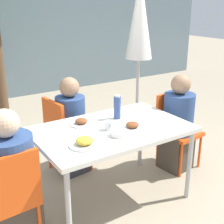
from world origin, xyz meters
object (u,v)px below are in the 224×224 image
person_far (71,129)px  salad_bowl (119,133)px  chair_right (175,124)px  chair_far (63,131)px  chair_left (10,195)px  person_left (12,185)px  person_right (178,126)px  bottle (117,107)px  closed_umbrella (139,24)px  drinking_cup (109,125)px

person_far → salad_bowl: person_far is taller
chair_right → chair_far: 1.27m
chair_left → person_left: size_ratio=0.76×
person_right → bottle: 0.85m
person_right → bottle: person_right is taller
closed_umbrella → drinking_cup: closed_umbrella is taller
chair_far → drinking_cup: bearing=2.2°
chair_far → closed_umbrella: (1.25, 0.31, 1.05)m
chair_left → person_far: person_far is taller
bottle → drinking_cup: (-0.22, -0.20, -0.07)m
chair_left → chair_far: same height
person_right → closed_umbrella: closed_umbrella is taller
chair_far → person_left: bearing=-50.8°
bottle → salad_bowl: (-0.21, -0.35, -0.09)m
person_left → chair_far: (0.77, 0.80, -0.02)m
closed_umbrella → drinking_cup: size_ratio=27.06×
chair_far → closed_umbrella: closed_umbrella is taller
closed_umbrella → bottle: size_ratio=9.20×
chair_left → salad_bowl: 0.98m
chair_far → chair_left: bearing=-49.6°
person_left → salad_bowl: person_left is taller
person_right → drinking_cup: person_right is taller
chair_right → closed_umbrella: closed_umbrella is taller
chair_left → person_far: 1.24m
chair_right → salad_bowl: (-1.03, -0.38, 0.27)m
chair_left → chair_right: same height
chair_far → drinking_cup: chair_far is taller
chair_far → salad_bowl: bearing=1.0°
person_far → bottle: person_far is taller
person_left → closed_umbrella: 2.52m
chair_left → closed_umbrella: bearing=25.7°
person_far → closed_umbrella: bearing=99.8°
chair_far → chair_right: bearing=58.4°
salad_bowl → chair_far: bearing=97.8°
salad_bowl → person_left: bearing=173.0°
chair_left → closed_umbrella: (2.06, 1.19, 1.05)m
chair_right → drinking_cup: (-1.03, -0.22, 0.29)m
chair_left → closed_umbrella: size_ratio=0.39×
chair_right → bottle: bearing=-4.9°
chair_right → person_right: (-0.04, -0.09, 0.02)m
person_right → closed_umbrella: (0.14, 0.92, 1.03)m
person_right → person_far: bearing=-36.2°
person_left → chair_far: bearing=41.7°
person_right → bottle: (-0.77, 0.06, 0.35)m
person_left → salad_bowl: size_ratio=7.78×
chair_left → person_left: person_left is taller
chair_far → salad_bowl: (0.12, -0.91, 0.27)m
bottle → salad_bowl: 0.42m
person_left → person_right: size_ratio=1.02×
person_right → salad_bowl: person_right is taller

